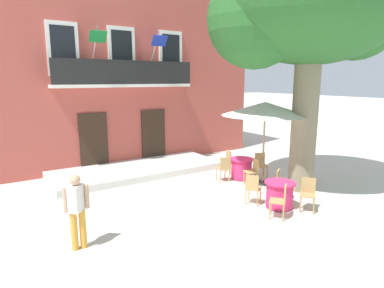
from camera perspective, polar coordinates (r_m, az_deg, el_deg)
ground_plane at (r=10.28m, az=3.89°, el=-9.19°), size 120.00×120.00×0.00m
building_facade at (r=15.48m, az=-14.78°, el=11.48°), size 13.00×5.09×7.50m
entrance_step_platform at (r=12.90m, az=-9.37°, el=-4.47°), size 6.48×2.55×0.25m
plane_tree at (r=11.10m, az=19.69°, el=20.94°), size 5.92×5.20×7.48m
cafe_table_near_tree at (r=9.63m, az=15.03°, el=-8.51°), size 0.86×0.86×0.76m
cafe_chair_near_tree_0 at (r=8.88m, az=15.22°, el=-9.30°), size 0.56×0.56×0.91m
cafe_chair_near_tree_1 at (r=9.63m, az=19.60°, el=-7.92°), size 0.56×0.56×0.91m
cafe_chair_near_tree_2 at (r=10.30m, az=15.35°, el=-6.42°), size 0.55×0.55×0.91m
cafe_chair_near_tree_3 at (r=9.66m, az=10.58°, el=-7.39°), size 0.55×0.55×0.91m
cafe_table_middle at (r=12.06m, az=8.64°, el=-4.24°), size 0.86×0.86×0.76m
cafe_chair_middle_0 at (r=11.41m, az=10.60°, el=-4.49°), size 0.50×0.50×0.91m
cafe_chair_middle_1 at (r=12.33m, az=11.90°, el=-3.35°), size 0.53×0.53×0.91m
cafe_chair_middle_2 at (r=12.65m, az=6.84°, el=-2.82°), size 0.49×0.49×0.91m
cafe_chair_middle_3 at (r=11.63m, az=5.58°, el=-4.05°), size 0.48×0.48×0.91m
cafe_umbrella at (r=11.20m, az=12.66°, el=5.98°), size 2.90×2.90×2.85m
pedestrian_near_entrance at (r=7.39m, az=-19.46°, el=-10.44°), size 0.53×0.40×1.65m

